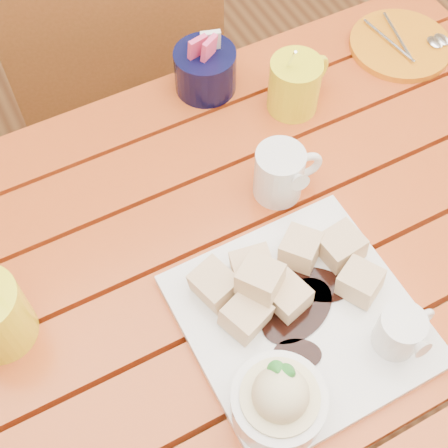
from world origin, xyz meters
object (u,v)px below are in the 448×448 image
chair_far (123,76)px  coffee_mug_right (296,84)px  table (244,300)px  dessert_plate (297,333)px  orange_saucer (401,45)px

chair_far → coffee_mug_right: bearing=128.4°
coffee_mug_right → chair_far: 0.55m
table → coffee_mug_right: (0.22, 0.23, 0.16)m
dessert_plate → chair_far: (0.06, 0.80, -0.28)m
dessert_plate → coffee_mug_right: 0.42m
coffee_mug_right → chair_far: chair_far is taller
chair_far → orange_saucer: bearing=152.8°
table → dessert_plate: (0.00, -0.13, 0.14)m
dessert_plate → orange_saucer: size_ratio=1.62×
dessert_plate → chair_far: chair_far is taller
dessert_plate → chair_far: 0.85m
table → coffee_mug_right: bearing=47.1°
dessert_plate → orange_saucer: dessert_plate is taller
dessert_plate → coffee_mug_right: coffee_mug_right is taller
orange_saucer → dessert_plate: bearing=-139.6°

